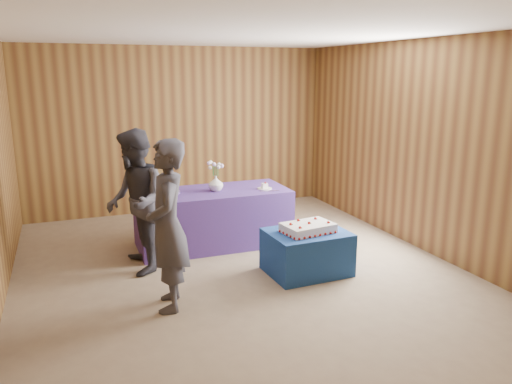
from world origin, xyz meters
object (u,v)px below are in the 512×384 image
vase (216,183)px  serving_table (213,218)px  cake_table (307,252)px  sheet_cake (308,228)px  guest_right (135,202)px  guest_left (168,226)px

vase → serving_table: bearing=150.9°
cake_table → vase: 1.60m
serving_table → cake_table: bearing=-60.8°
serving_table → sheet_cake: serving_table is taller
sheet_cake → guest_right: bearing=148.4°
cake_table → serving_table: size_ratio=0.45×
cake_table → guest_left: 1.79m
vase → guest_right: 1.25m
vase → guest_right: size_ratio=0.12×
sheet_cake → vase: 1.53m
sheet_cake → vase: (-0.69, 1.34, 0.30)m
vase → guest_left: 1.88m
serving_table → vase: (0.04, -0.02, 0.48)m
serving_table → guest_left: (-0.93, -1.63, 0.47)m
cake_table → guest_left: bearing=-172.1°
sheet_cake → vase: size_ratio=3.15×
cake_table → guest_left: size_ratio=0.53×
cake_table → guest_left: guest_left is taller
guest_left → serving_table: bearing=161.1°
guest_left → sheet_cake: bearing=110.0°
serving_table → vase: size_ratio=9.84×
serving_table → sheet_cake: size_ratio=3.12×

